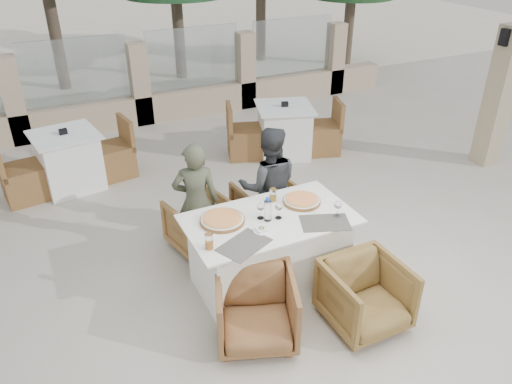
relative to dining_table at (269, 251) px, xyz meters
name	(u,v)px	position (x,y,z in m)	size (l,w,h in m)	color
ground	(264,276)	(0.00, 0.10, -0.39)	(80.00, 80.00, 0.00)	#BCB3A1
sand_patch	(71,29)	(0.00, 14.10, -0.38)	(30.00, 16.00, 0.01)	beige
perimeter_wall_far	(139,79)	(0.00, 4.90, 0.42)	(10.00, 0.34, 1.60)	tan
lantern_pillar	(499,98)	(4.20, 1.10, 0.61)	(0.34, 0.34, 2.00)	tan
dining_table	(269,251)	(0.00, 0.00, 0.00)	(1.60, 0.90, 0.77)	white
placemat_near_left	(244,245)	(-0.40, -0.29, 0.39)	(0.45, 0.30, 0.00)	#5E5850
placemat_near_right	(325,223)	(0.42, -0.30, 0.39)	(0.45, 0.30, 0.00)	#555249
pizza_left	(222,219)	(-0.43, 0.14, 0.41)	(0.42, 0.42, 0.05)	#DF551E
pizza_right	(302,200)	(0.42, 0.12, 0.41)	(0.37, 0.37, 0.05)	#FA5422
water_bottle	(268,209)	(-0.04, -0.02, 0.51)	(0.07, 0.07, 0.24)	#BFE3FC
wine_glass_centre	(261,210)	(-0.08, 0.04, 0.48)	(0.08, 0.08, 0.18)	white
wine_glass_near	(279,210)	(0.07, -0.03, 0.48)	(0.08, 0.08, 0.18)	white
wine_glass_corner	(338,208)	(0.59, -0.25, 0.48)	(0.08, 0.08, 0.18)	white
beer_glass_left	(209,241)	(-0.69, -0.20, 0.46)	(0.07, 0.07, 0.14)	orange
beer_glass_right	(273,195)	(0.17, 0.27, 0.45)	(0.07, 0.07, 0.14)	gold
olive_dish	(262,229)	(-0.17, -0.17, 0.41)	(0.11, 0.11, 0.04)	white
armchair_far_left	(200,224)	(-0.40, 0.89, -0.09)	(0.62, 0.64, 0.58)	olive
armchair_far_right	(266,207)	(0.41, 0.88, -0.08)	(0.65, 0.66, 0.60)	brown
armchair_near_left	(256,310)	(-0.44, -0.62, -0.07)	(0.67, 0.69, 0.63)	brown
armchair_near_right	(365,295)	(0.51, -0.87, -0.07)	(0.67, 0.69, 0.63)	olive
diner_left	(196,202)	(-0.46, 0.77, 0.27)	(0.48, 0.31, 1.31)	#4C503A
diner_right	(269,187)	(0.34, 0.68, 0.30)	(0.67, 0.52, 1.37)	#35373A
bg_table_a	(69,161)	(-1.48, 2.98, 0.00)	(1.64, 0.82, 0.77)	white
bg_table_b	(284,131)	(1.62, 2.66, 0.00)	(1.64, 0.82, 0.77)	white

